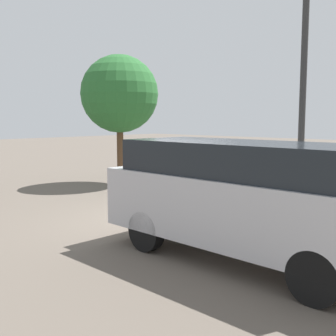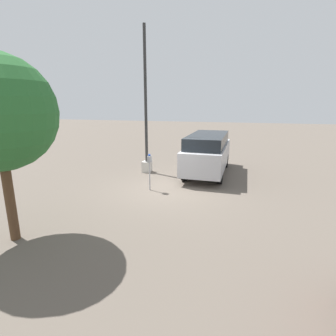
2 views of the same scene
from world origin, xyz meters
TOP-DOWN VIEW (x-y plane):
  - ground_plane at (0.00, 0.00)m, footprint 80.00×80.00m
  - parking_meter_near at (-0.15, 0.67)m, footprint 0.21×0.13m
  - lamp_post at (2.57, 1.77)m, footprint 0.44×0.44m
  - parked_van at (3.07, -1.26)m, footprint 5.14×1.92m
  - street_tree at (-4.82, 2.77)m, footprint 2.76×2.76m

SIDE VIEW (x-z plane):
  - ground_plane at x=0.00m, z-range 0.00..0.00m
  - parked_van at x=3.07m, z-range 0.11..2.10m
  - parking_meter_near at x=-0.15m, z-range 0.36..1.86m
  - lamp_post at x=2.57m, z-range -1.28..5.71m
  - street_tree at x=-4.82m, z-range 0.92..5.54m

